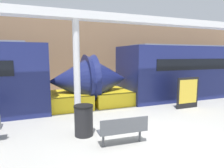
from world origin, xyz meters
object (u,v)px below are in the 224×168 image
trash_bin (84,120)px  support_column_near (77,73)px  train_left (204,72)px  bench_near (123,129)px  poster_board (188,93)px

trash_bin → support_column_near: size_ratio=0.26×
train_left → bench_near: (-8.29, -5.03, -1.02)m
bench_near → poster_board: (4.68, 2.56, 0.28)m
train_left → poster_board: 4.44m
trash_bin → poster_board: (5.56, 1.43, 0.27)m
trash_bin → bench_near: bearing=-51.8°
poster_board → support_column_near: bearing=-178.3°
trash_bin → poster_board: poster_board is taller
trash_bin → poster_board: bearing=14.4°
support_column_near → train_left: bearing=16.2°
bench_near → trash_bin: (-0.89, 1.13, 0.01)m
bench_near → poster_board: bearing=31.9°
train_left → poster_board: train_left is taller
poster_board → support_column_near: (-5.48, -0.16, 1.17)m
trash_bin → poster_board: 5.75m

